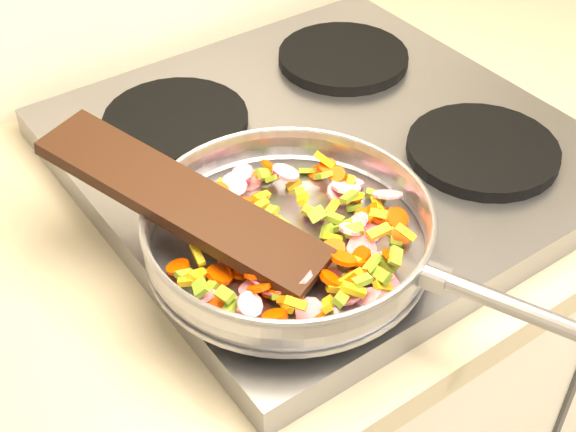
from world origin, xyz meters
TOP-DOWN VIEW (x-y plane):
  - cooktop at (-0.70, 1.67)m, footprint 0.60×0.60m
  - grate_fl at (-0.84, 1.52)m, footprint 0.19×0.19m
  - grate_fr at (-0.56, 1.52)m, footprint 0.19×0.19m
  - grate_bl at (-0.84, 1.81)m, footprint 0.19×0.19m
  - grate_br at (-0.56, 1.81)m, footprint 0.19×0.19m
  - saute_pan at (-0.86, 1.51)m, footprint 0.34×0.49m
  - vegetable_heap at (-0.87, 1.50)m, footprint 0.28×0.26m
  - wooden_spatula at (-0.95, 1.59)m, footprint 0.20×0.33m

SIDE VIEW (x-z plane):
  - cooktop at x=-0.70m, z-range 0.90..0.94m
  - grate_fl at x=-0.84m, z-range 0.94..0.96m
  - grate_fr at x=-0.56m, z-range 0.94..0.96m
  - grate_bl at x=-0.84m, z-range 0.94..0.96m
  - grate_br at x=-0.56m, z-range 0.94..0.96m
  - vegetable_heap at x=-0.87m, z-range 0.95..1.00m
  - saute_pan at x=-0.86m, z-range 0.96..1.01m
  - wooden_spatula at x=-0.95m, z-range 0.97..1.05m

